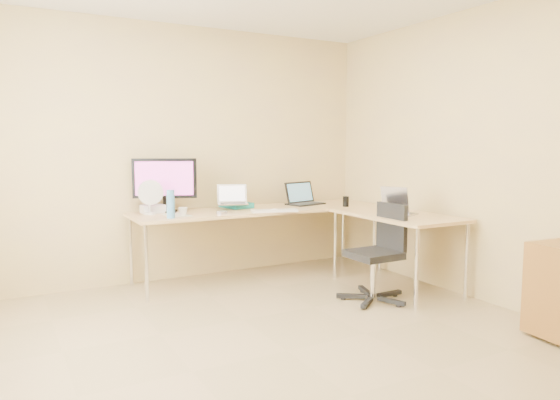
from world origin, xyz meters
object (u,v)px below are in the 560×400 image
laptop_center (233,195)px  desk_return (396,251)px  monitor (165,185)px  office_chair (374,246)px  desk_main (260,243)px  mug (183,212)px  water_bottle (171,204)px  laptop_return (400,203)px  desk_fan (150,199)px  laptop_black (305,193)px  keyboard (274,211)px

laptop_center → desk_return: bearing=-21.6°
monitor → office_chair: 2.10m
desk_main → mug: bearing=-170.6°
monitor → water_bottle: size_ratio=2.42×
desk_return → laptop_return: bearing=-115.1°
desk_fan → office_chair: desk_fan is taller
laptop_center → desk_fan: bearing=-164.2°
monitor → office_chair: bearing=-20.4°
desk_main → laptop_center: 0.59m
laptop_center → monitor: bearing=-173.2°
laptop_center → laptop_return: size_ratio=0.91×
water_bottle → desk_fan: desk_fan is taller
monitor → laptop_black: bearing=19.3°
laptop_center → keyboard: bearing=-32.3°
water_bottle → laptop_return: 2.14m
laptop_black → water_bottle: bearing=177.5°
desk_main → laptop_center: size_ratio=8.66×
mug → desk_return: bearing=-24.7°
mug → laptop_return: bearing=-27.1°
monitor → desk_fan: bearing=-127.3°
desk_fan → laptop_return: 2.38m
laptop_black → keyboard: 0.71m
mug → desk_fan: (-0.25, 0.25, 0.11)m
laptop_black → mug: size_ratio=4.66×
desk_return → desk_fan: size_ratio=4.29×
laptop_return → office_chair: bearing=85.5°
laptop_black → office_chair: bearing=-107.2°
laptop_center → office_chair: laptop_center is taller
desk_main → keyboard: bearing=-88.1°
desk_return → laptop_return: laptop_return is taller
desk_main → keyboard: size_ratio=5.77×
desk_main → desk_return: same height
laptop_black → mug: laptop_black is taller
mug → water_bottle: bearing=-147.4°
mug → desk_main: bearing=9.4°
mug → desk_fan: size_ratio=0.28×
keyboard → desk_fan: desk_fan is taller
monitor → mug: (0.07, -0.35, -0.23)m
keyboard → desk_main: bearing=108.6°
laptop_black → laptop_return: bearing=-87.0°
laptop_return → office_chair: 0.57m
laptop_center → mug: size_ratio=3.57×
desk_return → water_bottle: (-2.00, 0.76, 0.49)m
monitor → laptop_center: size_ratio=2.04×
laptop_black → desk_fan: 1.73m
monitor → mug: bearing=-55.0°
desk_return → desk_main: bearing=134.3°
mug → desk_fan: desk_fan is taller
desk_return → keyboard: bearing=144.0°
desk_fan → desk_main: bearing=6.9°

